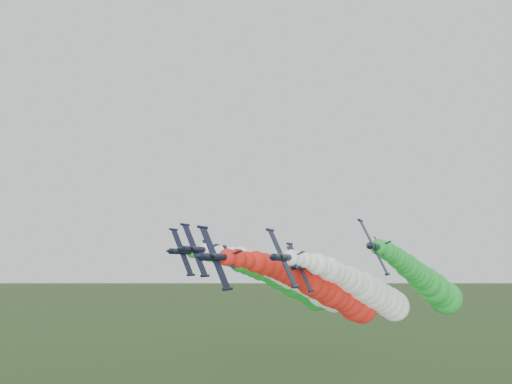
{
  "coord_description": "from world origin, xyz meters",
  "views": [
    {
      "loc": [
        41.82,
        -80.25,
        44.44
      ],
      "look_at": [
        6.23,
        2.9,
        56.94
      ],
      "focal_mm": 35.0,
      "sensor_mm": 36.0,
      "label": 1
    }
  ],
  "objects_px": {
    "jet_trail": "(373,294)",
    "jet_outer_left": "(290,284)",
    "jet_inner_right": "(372,292)",
    "jet_inner_left": "(307,285)",
    "jet_outer_right": "(429,284)",
    "jet_lead": "(333,293)"
  },
  "relations": [
    {
      "from": "jet_outer_right",
      "to": "jet_inner_left",
      "type": "bearing_deg",
      "value": -164.89
    },
    {
      "from": "jet_outer_left",
      "to": "jet_inner_left",
      "type": "bearing_deg",
      "value": -49.44
    },
    {
      "from": "jet_inner_right",
      "to": "jet_trail",
      "type": "xyz_separation_m",
      "value": [
        -2.78,
        16.66,
        -1.53
      ]
    },
    {
      "from": "jet_outer_left",
      "to": "jet_outer_right",
      "type": "height_order",
      "value": "jet_outer_right"
    },
    {
      "from": "jet_outer_left",
      "to": "jet_inner_right",
      "type": "bearing_deg",
      "value": -22.71
    },
    {
      "from": "jet_lead",
      "to": "jet_trail",
      "type": "relative_size",
      "value": 1.0
    },
    {
      "from": "jet_inner_right",
      "to": "jet_inner_left",
      "type": "bearing_deg",
      "value": 175.99
    },
    {
      "from": "jet_inner_left",
      "to": "jet_outer_left",
      "type": "relative_size",
      "value": 0.99
    },
    {
      "from": "jet_inner_right",
      "to": "jet_trail",
      "type": "bearing_deg",
      "value": 99.47
    },
    {
      "from": "jet_lead",
      "to": "jet_outer_right",
      "type": "xyz_separation_m",
      "value": [
        20.11,
        20.45,
        1.65
      ]
    },
    {
      "from": "jet_lead",
      "to": "jet_inner_right",
      "type": "height_order",
      "value": "jet_lead"
    },
    {
      "from": "jet_inner_left",
      "to": "jet_trail",
      "type": "relative_size",
      "value": 1.0
    },
    {
      "from": "jet_outer_right",
      "to": "jet_trail",
      "type": "distance_m",
      "value": 17.7
    },
    {
      "from": "jet_trail",
      "to": "jet_outer_left",
      "type": "bearing_deg",
      "value": -164.9
    },
    {
      "from": "jet_inner_right",
      "to": "jet_trail",
      "type": "height_order",
      "value": "jet_inner_right"
    },
    {
      "from": "jet_inner_right",
      "to": "jet_outer_right",
      "type": "height_order",
      "value": "jet_outer_right"
    },
    {
      "from": "jet_lead",
      "to": "jet_outer_left",
      "type": "distance_m",
      "value": 28.29
    },
    {
      "from": "jet_inner_left",
      "to": "jet_outer_right",
      "type": "bearing_deg",
      "value": 15.11
    },
    {
      "from": "jet_outer_left",
      "to": "jet_outer_right",
      "type": "bearing_deg",
      "value": -1.79
    },
    {
      "from": "jet_lead",
      "to": "jet_outer_left",
      "type": "height_order",
      "value": "jet_outer_left"
    },
    {
      "from": "jet_lead",
      "to": "jet_inner_right",
      "type": "xyz_separation_m",
      "value": [
        7.1,
        11.07,
        -0.21
      ]
    },
    {
      "from": "jet_lead",
      "to": "jet_inner_left",
      "type": "height_order",
      "value": "jet_inner_left"
    }
  ]
}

